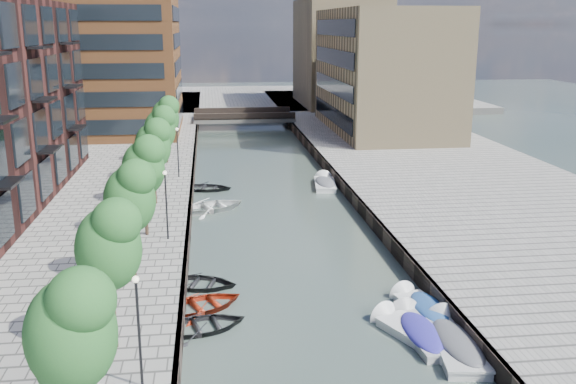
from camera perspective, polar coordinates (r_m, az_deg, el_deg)
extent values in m
plane|color=#38473F|center=(54.32, -2.02, 0.54)|extent=(300.00, 300.00, 0.00)
cube|color=gray|center=(57.81, 13.98, 1.49)|extent=(20.00, 140.00, 1.00)
cube|color=#332823|center=(54.03, -8.48, 0.86)|extent=(0.25, 140.00, 1.00)
cube|color=#332823|center=(55.06, 4.31, 1.24)|extent=(0.25, 140.00, 1.00)
cube|color=gray|center=(113.29, -4.77, 8.17)|extent=(80.00, 40.00, 1.00)
cube|color=tan|center=(77.46, 8.49, 10.63)|extent=(12.00, 25.00, 14.00)
cube|color=tan|center=(102.66, 4.59, 12.26)|extent=(12.00, 20.00, 16.00)
cube|color=gray|center=(85.45, -3.97, 6.60)|extent=(13.00, 6.00, 0.60)
cube|color=#332823|center=(82.59, -3.86, 6.74)|extent=(13.00, 0.40, 0.80)
cube|color=#332823|center=(88.14, -4.08, 7.24)|extent=(13.00, 0.40, 0.80)
ellipsoid|color=#215926|center=(18.70, -18.77, -11.28)|extent=(2.50, 2.50, 3.25)
cylinder|color=#382619|center=(26.08, -15.28, -10.01)|extent=(0.20, 0.20, 3.20)
ellipsoid|color=#215926|center=(25.09, -15.69, -4.34)|extent=(2.50, 2.50, 3.25)
cylinder|color=#382619|center=(32.53, -13.62, -4.89)|extent=(0.20, 0.20, 3.20)
ellipsoid|color=#215926|center=(31.74, -13.92, -0.24)|extent=(2.50, 2.50, 3.25)
cylinder|color=#382619|center=(39.16, -12.54, -1.48)|extent=(0.20, 0.20, 3.20)
ellipsoid|color=#215926|center=(38.51, -12.76, 2.42)|extent=(2.50, 2.50, 3.25)
cylinder|color=#382619|center=(45.91, -11.77, 0.94)|extent=(0.20, 0.20, 3.20)
ellipsoid|color=#215926|center=(45.35, -11.95, 4.28)|extent=(2.50, 2.50, 3.25)
cylinder|color=#382619|center=(52.72, -11.20, 2.73)|extent=(0.20, 0.20, 3.20)
ellipsoid|color=#215926|center=(52.23, -11.35, 5.66)|extent=(2.50, 2.50, 3.25)
cylinder|color=#382619|center=(59.57, -10.76, 4.11)|extent=(0.20, 0.20, 3.20)
ellipsoid|color=#215926|center=(59.14, -10.89, 6.71)|extent=(2.50, 2.50, 3.25)
cylinder|color=black|center=(23.05, -13.10, -12.17)|extent=(0.10, 0.10, 4.00)
sphere|color=#FFF2CC|center=(22.24, -13.39, -7.56)|extent=(0.24, 0.24, 0.24)
cylinder|color=black|center=(37.98, -10.75, -1.26)|extent=(0.10, 0.10, 4.00)
sphere|color=#FFF2CC|center=(37.49, -10.90, 1.68)|extent=(0.24, 0.24, 0.24)
cylinder|color=black|center=(53.54, -9.76, 3.42)|extent=(0.10, 0.10, 4.00)
sphere|color=#FFF2CC|center=(53.19, -9.85, 5.53)|extent=(0.24, 0.24, 0.24)
imported|color=black|center=(29.65, -7.59, -12.03)|extent=(4.64, 3.83, 0.83)
imported|color=black|center=(34.13, -7.96, -8.34)|extent=(4.71, 3.91, 0.84)
imported|color=#A42811|center=(31.64, -7.63, -10.24)|extent=(5.03, 4.44, 0.86)
imported|color=white|center=(47.56, -6.78, -1.62)|extent=(6.09, 5.35, 1.05)
imported|color=black|center=(53.36, -7.26, 0.17)|extent=(4.77, 3.88, 0.87)
cube|color=white|center=(29.04, 11.77, -12.72)|extent=(3.21, 4.52, 0.60)
cube|color=white|center=(28.90, 11.81, -12.15)|extent=(3.32, 4.64, 0.09)
cone|color=white|center=(30.41, 8.98, -11.17)|extent=(1.78, 1.42, 1.57)
ellipsoid|color=#262199|center=(28.88, 11.81, -12.07)|extent=(2.97, 4.15, 0.52)
cube|color=beige|center=(28.48, 14.78, -13.49)|extent=(2.41, 4.88, 0.66)
cube|color=beige|center=(28.31, 14.83, -12.86)|extent=(2.50, 4.99, 0.10)
cone|color=beige|center=(30.48, 13.80, -11.36)|extent=(1.84, 1.16, 1.73)
ellipsoid|color=#4C4E53|center=(28.29, 14.84, -12.77)|extent=(2.24, 4.46, 0.57)
cube|color=#B0B1AF|center=(29.19, 12.06, -12.60)|extent=(1.86, 4.32, 0.60)
cube|color=#B0B1AF|center=(29.04, 12.09, -12.03)|extent=(1.94, 4.42, 0.09)
cone|color=#B0B1AF|center=(30.90, 10.52, -10.81)|extent=(1.62, 0.94, 1.56)
cube|color=white|center=(31.37, 12.43, -10.61)|extent=(2.43, 4.28, 0.57)
cube|color=white|center=(31.24, 12.46, -10.10)|extent=(2.52, 4.38, 0.09)
cone|color=white|center=(32.88, 10.48, -9.20)|extent=(1.64, 1.13, 1.49)
ellipsoid|color=#1E488A|center=(31.22, 12.47, -10.03)|extent=(2.26, 3.91, 0.49)
cube|color=silver|center=(54.02, 3.30, 0.50)|extent=(2.13, 4.50, 0.61)
cube|color=silver|center=(53.94, 3.31, 0.84)|extent=(2.21, 4.60, 0.09)
cone|color=silver|center=(56.11, 3.18, 1.09)|extent=(1.69, 1.04, 1.60)
ellipsoid|color=#54555B|center=(53.93, 3.31, 0.89)|extent=(1.99, 4.11, 0.53)
imported|color=#A7A9AC|center=(72.41, 5.86, 5.40)|extent=(2.02, 4.09, 1.34)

